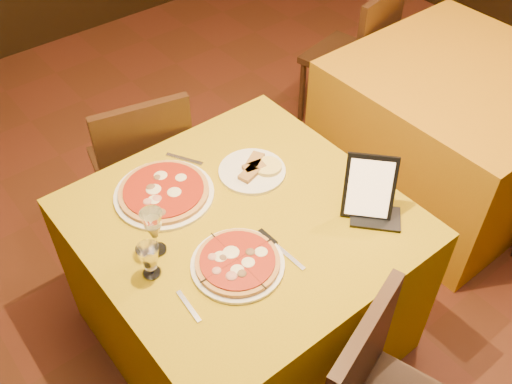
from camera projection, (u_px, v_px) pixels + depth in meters
floor at (364, 382)px, 2.42m from camera, size 6.00×7.00×0.01m
main_table at (243, 279)px, 2.34m from camera, size 1.10×1.10×0.75m
side_table at (451, 132)px, 3.03m from camera, size 1.10×1.10×0.75m
chair_main_far at (140, 163)px, 2.73m from camera, size 0.50×0.50×0.91m
chair_side_far at (346, 57)px, 3.43m from camera, size 0.47×0.47×0.91m
pizza_near at (238, 263)px, 1.90m from camera, size 0.32×0.32×0.03m
pizza_far at (164, 193)px, 2.14m from camera, size 0.38×0.38×0.03m
cutlet_dish at (252, 170)px, 2.24m from camera, size 0.27×0.27×0.03m
wine_glass at (154, 232)px, 1.90m from camera, size 0.11×0.11×0.19m
water_glass at (150, 261)px, 1.85m from camera, size 0.08×0.08×0.13m
tablet at (370, 187)px, 2.01m from camera, size 0.19×0.20×0.23m
knife at (284, 252)px, 1.95m from camera, size 0.02×0.20×0.01m
fork_near at (189, 306)px, 1.80m from camera, size 0.03×0.14×0.01m
fork_far at (184, 159)px, 2.30m from camera, size 0.09×0.15×0.01m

